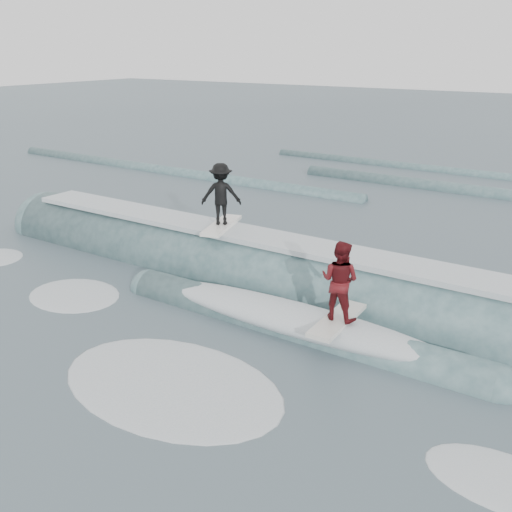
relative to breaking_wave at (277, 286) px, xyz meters
The scene contains 6 objects.
ground 4.26m from the breaking_wave, 92.77° to the right, with size 160.00×160.00×0.00m, color #394854.
breaking_wave is the anchor object (origin of this frame).
surfer_black 2.99m from the breaking_wave, behind, with size 1.30×2.07×1.85m.
surfer_red 3.60m from the breaking_wave, 35.77° to the right, with size 0.87×2.01×1.87m.
whitewater 4.34m from the breaking_wave, 97.72° to the right, with size 17.68×4.45×0.10m.
far_swells 13.53m from the breaking_wave, 98.02° to the left, with size 39.31×8.65×0.80m.
Camera 1 is at (7.52, -8.09, 6.21)m, focal length 40.00 mm.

